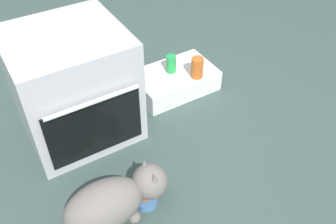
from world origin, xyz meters
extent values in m
plane|color=#384C47|center=(0.00, 0.00, 0.00)|extent=(8.00, 8.00, 0.00)
cube|color=#B7BABF|center=(-0.05, 0.47, 0.33)|extent=(0.61, 0.58, 0.65)
cube|color=black|center=(-0.05, 0.17, 0.24)|extent=(0.52, 0.01, 0.36)
cylinder|color=silver|center=(-0.05, 0.14, 0.44)|extent=(0.49, 0.02, 0.02)
cube|color=white|center=(0.64, 0.49, 0.07)|extent=(0.54, 0.34, 0.14)
cylinder|color=#4C7AB7|center=(0.03, -0.22, 0.02)|extent=(0.12, 0.12, 0.04)
sphere|color=brown|center=(0.03, -0.22, 0.04)|extent=(0.07, 0.07, 0.07)
ellipsoid|color=slate|center=(-0.19, -0.22, 0.13)|extent=(0.39, 0.24, 0.24)
sphere|color=slate|center=(0.06, -0.22, 0.15)|extent=(0.18, 0.18, 0.18)
cone|color=slate|center=(0.06, -0.17, 0.22)|extent=(0.06, 0.06, 0.08)
cone|color=slate|center=(0.06, -0.27, 0.22)|extent=(0.06, 0.06, 0.08)
sphere|color=slate|center=(-0.07, -0.15, 0.03)|extent=(0.07, 0.07, 0.07)
sphere|color=slate|center=(-0.07, -0.28, 0.03)|extent=(0.07, 0.07, 0.07)
cylinder|color=green|center=(0.63, 0.51, 0.20)|extent=(0.07, 0.07, 0.12)
cylinder|color=#D16023|center=(0.74, 0.38, 0.21)|extent=(0.08, 0.08, 0.14)
camera|label=1|loc=(-0.44, -1.22, 1.62)|focal=39.94mm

